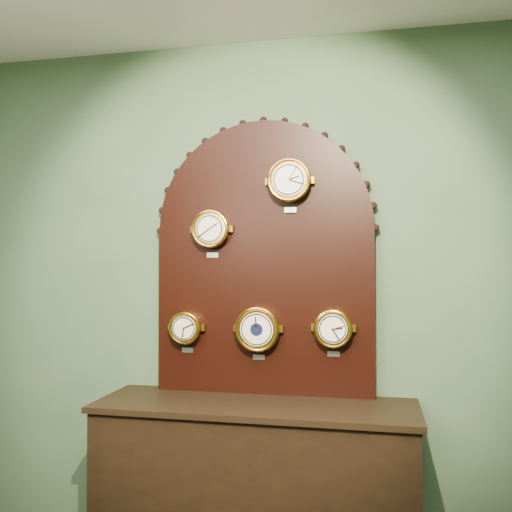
% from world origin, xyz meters
% --- Properties ---
extents(wall_back, '(4.00, 0.00, 4.00)m').
position_xyz_m(wall_back, '(0.00, 2.50, 1.40)').
color(wall_back, '#476646').
rests_on(wall_back, ground).
extents(shop_counter, '(1.60, 0.50, 0.80)m').
position_xyz_m(shop_counter, '(0.00, 2.23, 0.40)').
color(shop_counter, black).
rests_on(shop_counter, ground_plane).
extents(display_board, '(1.26, 0.06, 1.53)m').
position_xyz_m(display_board, '(0.00, 2.45, 1.63)').
color(display_board, black).
rests_on(display_board, shop_counter).
extents(roman_clock, '(0.21, 0.08, 0.26)m').
position_xyz_m(roman_clock, '(-0.28, 2.38, 1.73)').
color(roman_clock, gold).
rests_on(roman_clock, display_board).
extents(arabic_clock, '(0.24, 0.08, 0.29)m').
position_xyz_m(arabic_clock, '(0.15, 2.38, 1.99)').
color(arabic_clock, gold).
rests_on(arabic_clock, display_board).
extents(hygrometer, '(0.18, 0.08, 0.23)m').
position_xyz_m(hygrometer, '(-0.43, 2.38, 1.19)').
color(hygrometer, gold).
rests_on(hygrometer, display_board).
extents(barometer, '(0.24, 0.08, 0.29)m').
position_xyz_m(barometer, '(-0.02, 2.38, 1.19)').
color(barometer, gold).
rests_on(barometer, display_board).
extents(tide_clock, '(0.20, 0.08, 0.25)m').
position_xyz_m(tide_clock, '(0.39, 2.38, 1.20)').
color(tide_clock, gold).
rests_on(tide_clock, display_board).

